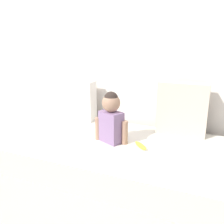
% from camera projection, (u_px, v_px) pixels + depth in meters
% --- Properties ---
extents(ground_plane, '(12.00, 12.00, 0.00)m').
position_uv_depth(ground_plane, '(109.00, 173.00, 2.48)').
color(ground_plane, '#B2ADA3').
extents(back_wall, '(5.47, 0.10, 2.23)m').
position_uv_depth(back_wall, '(130.00, 57.00, 2.68)').
color(back_wall, silver).
rests_on(back_wall, ground).
extents(couch, '(2.27, 0.91, 0.40)m').
position_uv_depth(couch, '(109.00, 155.00, 2.42)').
color(couch, beige).
rests_on(couch, ground).
extents(throw_pillow_left, '(0.57, 0.16, 0.46)m').
position_uv_depth(throw_pillow_left, '(72.00, 100.00, 2.85)').
color(throw_pillow_left, silver).
rests_on(throw_pillow_left, couch).
extents(throw_pillow_right, '(0.47, 0.16, 0.51)m').
position_uv_depth(throw_pillow_right, '(182.00, 109.00, 2.37)').
color(throw_pillow_right, '#C1B29E').
rests_on(throw_pillow_right, couch).
extents(toddler, '(0.32, 0.20, 0.47)m').
position_uv_depth(toddler, '(111.00, 117.00, 2.18)').
color(toddler, gray).
rests_on(toddler, couch).
extents(banana, '(0.15, 0.15, 0.04)m').
position_uv_depth(banana, '(141.00, 145.00, 2.12)').
color(banana, yellow).
rests_on(banana, couch).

